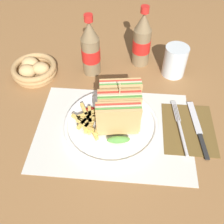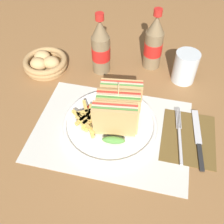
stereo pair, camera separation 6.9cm
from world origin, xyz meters
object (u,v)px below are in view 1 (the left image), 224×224
object	(u,v)px
fork	(181,132)
coke_bottle_far	(142,41)
bread_basket	(34,69)
club_sandwich	(119,109)
knife	(198,129)
plate_main	(111,124)
coke_bottle_near	(91,49)
glass_near	(175,63)

from	to	relation	value
fork	coke_bottle_far	size ratio (longest dim) A/B	0.94
bread_basket	club_sandwich	bearing A→B (deg)	-33.72
club_sandwich	bread_basket	xyz separation A→B (m)	(-0.30, 0.20, -0.05)
knife	bread_basket	size ratio (longest dim) A/B	1.36
club_sandwich	plate_main	bearing A→B (deg)	-172.30
knife	club_sandwich	bearing A→B (deg)	174.67
plate_main	club_sandwich	size ratio (longest dim) A/B	1.60
fork	coke_bottle_near	bearing A→B (deg)	132.41
glass_near	coke_bottle_far	bearing A→B (deg)	155.32
plate_main	coke_bottle_far	world-z (taller)	coke_bottle_far
coke_bottle_near	glass_near	bearing A→B (deg)	2.66
plate_main	bread_basket	distance (m)	0.35
knife	fork	bearing A→B (deg)	-167.76
glass_near	coke_bottle_near	bearing A→B (deg)	-177.34
fork	glass_near	xyz separation A→B (m)	(-0.01, 0.26, 0.04)
plate_main	knife	world-z (taller)	plate_main
coke_bottle_far	glass_near	size ratio (longest dim) A/B	2.01
coke_bottle_near	plate_main	bearing A→B (deg)	-69.79
fork	coke_bottle_far	xyz separation A→B (m)	(-0.12, 0.32, 0.08)
plate_main	glass_near	xyz separation A→B (m)	(0.19, 0.25, 0.04)
knife	bread_basket	distance (m)	0.57
bread_basket	knife	bearing A→B (deg)	-20.55
coke_bottle_near	glass_near	size ratio (longest dim) A/B	2.01
bread_basket	fork	bearing A→B (deg)	-24.15
plate_main	club_sandwich	world-z (taller)	club_sandwich
club_sandwich	fork	distance (m)	0.19
coke_bottle_near	coke_bottle_far	world-z (taller)	same
club_sandwich	coke_bottle_near	size ratio (longest dim) A/B	0.79
club_sandwich	glass_near	size ratio (longest dim) A/B	1.60
coke_bottle_far	bread_basket	world-z (taller)	coke_bottle_far
plate_main	knife	bearing A→B (deg)	1.54
plate_main	glass_near	distance (m)	0.32
fork	bread_basket	xyz separation A→B (m)	(-0.48, 0.22, 0.02)
plate_main	coke_bottle_near	world-z (taller)	coke_bottle_near
plate_main	coke_bottle_near	distance (m)	0.27
club_sandwich	coke_bottle_far	xyz separation A→B (m)	(0.06, 0.30, 0.02)
coke_bottle_far	bread_basket	bearing A→B (deg)	-164.18
fork	coke_bottle_near	distance (m)	0.39
knife	coke_bottle_near	bearing A→B (deg)	138.74
plate_main	knife	xyz separation A→B (m)	(0.25, 0.01, -0.00)
club_sandwich	bread_basket	distance (m)	0.37
plate_main	glass_near	world-z (taller)	glass_near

